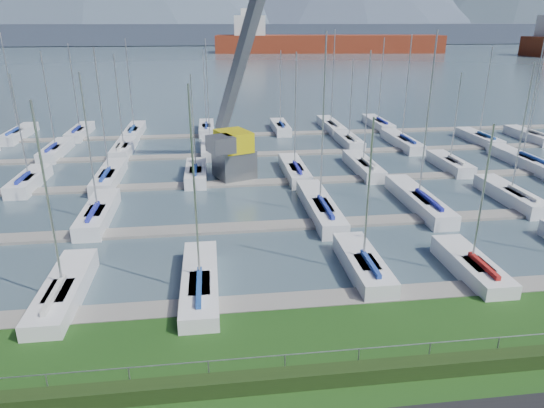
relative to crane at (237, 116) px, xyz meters
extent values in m
cube|color=#475C68|center=(1.08, 230.97, -5.73)|extent=(800.00, 540.00, 0.20)
cube|color=#1F3313|center=(1.08, -29.43, -4.98)|extent=(80.00, 0.70, 0.70)
cylinder|color=gray|center=(1.08, -29.03, -4.13)|extent=(80.00, 0.04, 0.04)
cube|color=#3B4457|center=(1.08, 300.97, 0.67)|extent=(900.00, 80.00, 12.00)
cube|color=gray|center=(1.08, -23.03, -5.55)|extent=(90.00, 1.60, 0.25)
cube|color=slate|center=(1.08, -13.03, -5.55)|extent=(90.00, 1.60, 0.25)
cube|color=gray|center=(1.08, -3.03, -5.55)|extent=(90.00, 1.60, 0.25)
cube|color=slate|center=(1.08, 6.97, -5.55)|extent=(90.00, 1.60, 0.25)
cube|color=gray|center=(1.08, 16.97, -5.55)|extent=(90.00, 1.60, 0.25)
cube|color=slate|center=(-0.46, -1.23, -4.13)|extent=(4.15, 4.15, 2.60)
cube|color=#CDBE0C|center=(-0.46, -1.23, -2.03)|extent=(3.67, 4.12, 1.80)
cube|color=slate|center=(1.34, 3.27, 6.97)|extent=(6.74, 10.07, 19.89)
cube|color=slate|center=(-1.66, -3.23, -1.83)|extent=(2.67, 2.78, 1.40)
cube|color=maroon|center=(53.89, 189.32, -2.83)|extent=(106.22, 28.49, 10.00)
cube|color=silver|center=(17.35, 193.02, 4.67)|extent=(15.34, 15.34, 12.00)
cube|color=silver|center=(17.35, 193.02, 11.67)|extent=(8.77, 8.77, 4.00)
camera|label=1|loc=(-2.39, -44.53, 8.14)|focal=32.00mm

